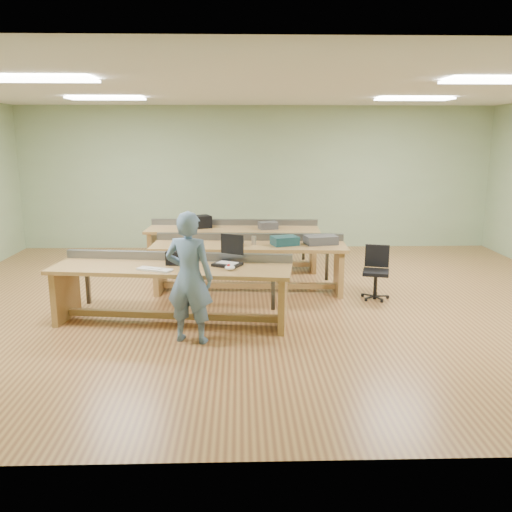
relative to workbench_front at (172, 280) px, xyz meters
name	(u,v)px	position (x,y,z in m)	size (l,w,h in m)	color
floor	(265,301)	(1.24, 0.84, -0.56)	(10.00, 10.00, 0.00)	#A5763E
ceiling	(266,89)	(1.24, 0.84, 2.44)	(10.00, 10.00, 0.00)	silver
wall_back	(257,178)	(1.24, 4.84, 0.94)	(10.00, 0.04, 3.00)	#93AE84
wall_front	(292,266)	(1.24, -3.16, 0.94)	(10.00, 0.04, 3.00)	#93AE84
fluor_panels	(266,91)	(1.24, 0.84, 2.41)	(6.20, 3.50, 0.03)	white
workbench_front	(172,280)	(0.00, 0.00, 0.00)	(3.15, 1.22, 0.86)	#AB8048
workbench_mid	(249,256)	(1.01, 1.41, 0.00)	(3.02, 0.98, 0.86)	#AB8048
workbench_back	(233,238)	(0.75, 2.89, 0.00)	(3.14, 1.01, 0.86)	#AB8048
person	(189,278)	(0.29, -0.70, 0.22)	(0.57, 0.37, 1.56)	slate
laptop_base	(227,264)	(0.71, -0.02, 0.21)	(0.33, 0.27, 0.04)	black
laptop_screen	(232,244)	(0.78, 0.10, 0.45)	(0.33, 0.02, 0.26)	black
keyboard	(155,270)	(-0.18, -0.24, 0.20)	(0.45, 0.15, 0.03)	beige
trackball_mouse	(230,267)	(0.75, -0.24, 0.22)	(0.13, 0.15, 0.06)	white
camera_bag	(177,258)	(0.06, 0.07, 0.28)	(0.26, 0.17, 0.18)	black
task_chair	(376,279)	(2.89, 0.96, -0.27)	(0.53, 0.53, 0.79)	black
parts_bin_teal	(285,241)	(1.56, 1.32, 0.26)	(0.38, 0.29, 0.13)	#13373F
parts_bin_grey	(321,240)	(2.12, 1.37, 0.25)	(0.48, 0.30, 0.13)	#3C3C3F
mug	(240,242)	(0.87, 1.28, 0.24)	(0.13, 0.13, 0.10)	#3C3C3F
drinks_can	(254,240)	(1.09, 1.35, 0.26)	(0.07, 0.07, 0.13)	#B4B4B8
storage_box_back	(199,222)	(0.14, 2.94, 0.30)	(0.39, 0.28, 0.22)	black
tray_back	(268,225)	(1.38, 2.78, 0.25)	(0.32, 0.23, 0.13)	#3C3C3F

